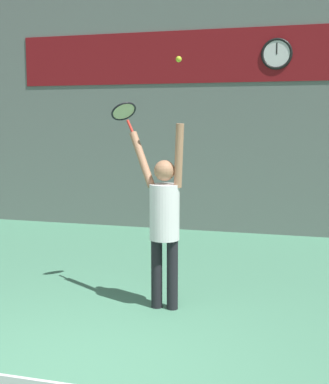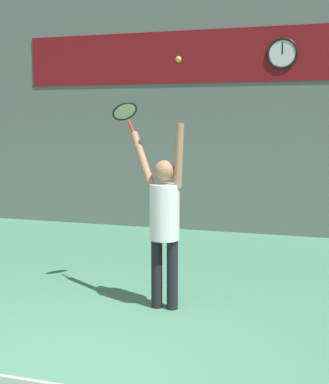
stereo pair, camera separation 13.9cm
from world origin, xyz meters
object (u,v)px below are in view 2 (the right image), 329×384
Objects in this scene: scoreboard_clock at (282,53)px; tennis_ball at (178,59)px; tennis_player at (164,216)px; tennis_racket at (125,113)px.

tennis_ball is (-0.71, -4.50, -0.56)m from scoreboard_clock.
tennis_racket reaches higher than tennis_player.
tennis_player is 1.39m from tennis_racket.
scoreboard_clock is at bearing 78.66° from tennis_player.
tennis_ball is (0.18, -0.05, 1.75)m from tennis_player.
tennis_racket is at bearing -110.38° from scoreboard_clock.
scoreboard_clock reaches higher than tennis_player.
tennis_player is 5.30× the size of tennis_racket.
tennis_player is 33.05× the size of tennis_ball.
tennis_ball reaches higher than tennis_racket.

